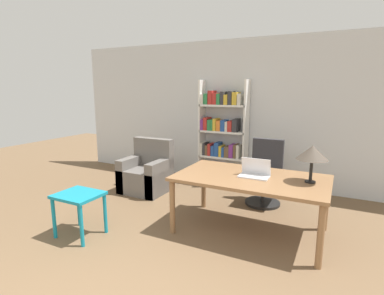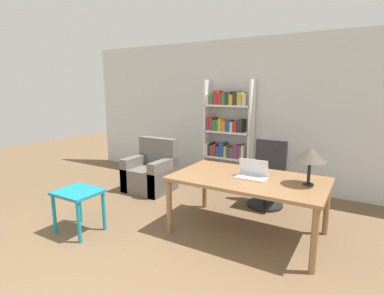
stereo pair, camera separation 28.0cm
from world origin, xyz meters
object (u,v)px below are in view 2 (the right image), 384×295
object	(u,v)px
bookshelf	(227,138)
office_chair	(268,177)
laptop	(252,174)
side_table_blue	(78,199)
armchair	(151,173)
desk	(248,183)
table_lamp	(310,155)

from	to	relation	value
bookshelf	office_chair	bearing A→B (deg)	-34.16
laptop	bookshelf	bearing A→B (deg)	122.71
laptop	office_chair	distance (m)	1.12
side_table_blue	armchair	bearing A→B (deg)	97.64
desk	armchair	world-z (taller)	armchair
laptop	table_lamp	xyz separation A→B (m)	(0.64, 0.07, 0.30)
office_chair	bookshelf	distance (m)	1.30
side_table_blue	bookshelf	distance (m)	2.95
armchair	bookshelf	xyz separation A→B (m)	(0.99, 1.06, 0.58)
laptop	armchair	size ratio (longest dim) A/B	0.39
laptop	armchair	world-z (taller)	laptop
table_lamp	armchair	size ratio (longest dim) A/B	0.47
office_chair	side_table_blue	size ratio (longest dim) A/B	1.86
table_lamp	bookshelf	size ratio (longest dim) A/B	0.22
side_table_blue	office_chair	bearing A→B (deg)	50.16
table_lamp	side_table_blue	xyz separation A→B (m)	(-2.52, -1.13, -0.64)
table_lamp	side_table_blue	distance (m)	2.84
office_chair	table_lamp	bearing A→B (deg)	-53.08
side_table_blue	bookshelf	xyz separation A→B (m)	(0.76, 2.82, 0.45)
laptop	table_lamp	distance (m)	0.71
laptop	side_table_blue	xyz separation A→B (m)	(-1.88, -1.06, -0.34)
desk	side_table_blue	world-z (taller)	desk
table_lamp	armchair	distance (m)	2.93
desk	side_table_blue	xyz separation A→B (m)	(-1.85, -1.05, -0.21)
office_chair	bookshelf	xyz separation A→B (m)	(-1.02, 0.69, 0.44)
armchair	office_chair	bearing A→B (deg)	10.57
table_lamp	office_chair	distance (m)	1.40
side_table_blue	bookshelf	bearing A→B (deg)	74.93
table_lamp	bookshelf	bearing A→B (deg)	136.30
bookshelf	desk	bearing A→B (deg)	-58.40
desk	armchair	xyz separation A→B (m)	(-2.08, 0.70, -0.35)
desk	laptop	size ratio (longest dim) A/B	5.07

